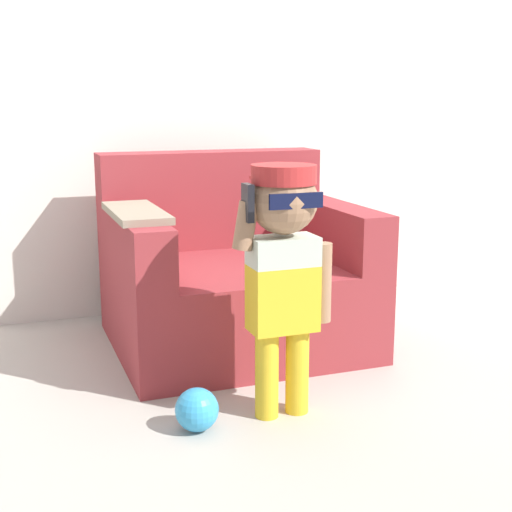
# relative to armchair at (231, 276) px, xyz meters

# --- Properties ---
(ground_plane) EXTENTS (10.00, 10.00, 0.00)m
(ground_plane) POSITION_rel_armchair_xyz_m (0.20, -0.19, -0.32)
(ground_plane) COLOR #ADA89E
(wall_back) EXTENTS (10.00, 0.05, 2.60)m
(wall_back) POSITION_rel_armchair_xyz_m (0.20, 0.66, 0.98)
(wall_back) COLOR silver
(wall_back) RESTS_ON ground_plane
(armchair) EXTENTS (1.14, 1.01, 0.89)m
(armchair) POSITION_rel_armchair_xyz_m (0.00, 0.00, 0.00)
(armchair) COLOR maroon
(armchair) RESTS_ON ground_plane
(person_child) EXTENTS (0.38, 0.28, 0.93)m
(person_child) POSITION_rel_armchair_xyz_m (-0.08, -0.85, 0.30)
(person_child) COLOR gold
(person_child) RESTS_ON ground_plane
(side_table) EXTENTS (0.29, 0.29, 0.45)m
(side_table) POSITION_rel_armchair_xyz_m (0.81, 0.17, -0.05)
(side_table) COLOR white
(side_table) RESTS_ON ground_plane
(toy_ball) EXTENTS (0.16, 0.16, 0.16)m
(toy_ball) POSITION_rel_armchair_xyz_m (-0.42, -0.87, -0.24)
(toy_ball) COLOR #3399D1
(toy_ball) RESTS_ON ground_plane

